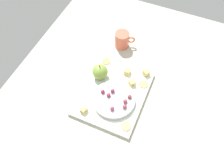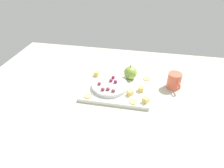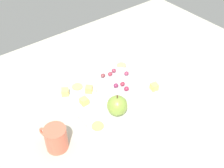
% 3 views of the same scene
% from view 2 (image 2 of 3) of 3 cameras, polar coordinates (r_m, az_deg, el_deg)
% --- Properties ---
extents(table, '(1.44, 1.02, 0.04)m').
position_cam_2_polar(table, '(1.07, -1.19, -2.76)').
color(table, '#B6B4A0').
rests_on(table, ground).
extents(platter, '(0.34, 0.28, 0.02)m').
position_cam_2_polar(platter, '(1.06, 1.59, -1.10)').
color(platter, silver).
rests_on(platter, table).
extents(serving_dish, '(0.19, 0.19, 0.02)m').
position_cam_2_polar(serving_dish, '(1.04, -0.57, -0.39)').
color(serving_dish, silver).
rests_on(serving_dish, platter).
extents(apple_whole, '(0.07, 0.07, 0.07)m').
position_cam_2_polar(apple_whole, '(1.10, 5.27, 3.22)').
color(apple_whole, '#86A640').
rests_on(apple_whole, platter).
extents(apple_stem, '(0.01, 0.01, 0.01)m').
position_cam_2_polar(apple_stem, '(1.08, 5.38, 5.13)').
color(apple_stem, brown).
rests_on(apple_stem, apple_whole).
extents(cheese_cube_0, '(0.04, 0.04, 0.03)m').
position_cam_2_polar(cheese_cube_0, '(0.99, 5.17, -2.53)').
color(cheese_cube_0, '#EBC369').
rests_on(cheese_cube_0, platter).
extents(cheese_cube_1, '(0.03, 0.03, 0.03)m').
position_cam_2_polar(cheese_cube_1, '(1.02, 8.23, -1.35)').
color(cheese_cube_1, '#E5C667').
rests_on(cheese_cube_1, platter).
extents(cheese_cube_2, '(0.04, 0.04, 0.03)m').
position_cam_2_polar(cheese_cube_2, '(0.95, 9.62, -4.56)').
color(cheese_cube_2, '#E7C56A').
rests_on(cheese_cube_2, platter).
extents(cheese_cube_3, '(0.03, 0.03, 0.03)m').
position_cam_2_polar(cheese_cube_3, '(1.13, -4.39, 2.95)').
color(cheese_cube_3, '#E8C966').
rests_on(cheese_cube_3, platter).
extents(cracker_0, '(0.04, 0.04, 0.00)m').
position_cam_2_polar(cracker_0, '(0.99, -6.87, -3.41)').
color(cracker_0, tan).
rests_on(cracker_0, platter).
extents(cracker_1, '(0.04, 0.04, 0.00)m').
position_cam_2_polar(cracker_1, '(1.12, 9.83, 1.49)').
color(cracker_1, tan).
rests_on(cracker_1, platter).
extents(cracker_2, '(0.04, 0.04, 0.00)m').
position_cam_2_polar(cracker_2, '(0.95, 6.00, -4.99)').
color(cracker_2, tan).
rests_on(cracker_2, platter).
extents(grape_0, '(0.02, 0.02, 0.02)m').
position_cam_2_polar(grape_0, '(0.98, -2.63, -1.46)').
color(grape_0, '#95384E').
rests_on(grape_0, serving_dish).
extents(grape_1, '(0.02, 0.02, 0.02)m').
position_cam_2_polar(grape_1, '(1.05, -0.30, 1.05)').
color(grape_1, '#9A2A3F').
rests_on(grape_1, serving_dish).
extents(grape_2, '(0.02, 0.02, 0.02)m').
position_cam_2_polar(grape_2, '(1.04, 1.02, 0.70)').
color(grape_2, '#83294D').
rests_on(grape_2, serving_dish).
extents(grape_3, '(0.02, 0.02, 0.02)m').
position_cam_2_polar(grape_3, '(1.07, 0.34, 1.94)').
color(grape_3, '#992744').
rests_on(grape_3, serving_dish).
extents(grape_4, '(0.02, 0.02, 0.02)m').
position_cam_2_polar(grape_4, '(1.02, -3.61, 0.17)').
color(grape_4, '#953653').
rests_on(grape_4, serving_dish).
extents(grape_5, '(0.02, 0.02, 0.02)m').
position_cam_2_polar(grape_5, '(0.97, 0.39, -1.90)').
color(grape_5, brown).
rests_on(grape_5, serving_dish).
extents(grape_6, '(0.02, 0.02, 0.02)m').
position_cam_2_polar(grape_6, '(0.98, -1.15, -1.40)').
color(grape_6, '#9A3040').
rests_on(grape_6, serving_dish).
extents(cup, '(0.07, 0.10, 0.09)m').
position_cam_2_polar(cup, '(1.10, 17.32, 0.88)').
color(cup, '#E3644A').
rests_on(cup, table).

